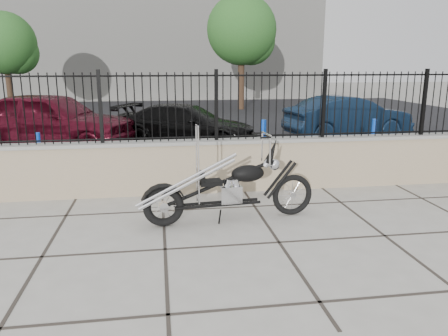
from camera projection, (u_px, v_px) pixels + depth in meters
name	position (u px, v px, depth m)	size (l,w,h in m)	color
ground_plane	(165.00, 249.00, 5.56)	(90.00, 90.00, 0.00)	#99968E
parking_lot	(159.00, 122.00, 17.57)	(30.00, 30.00, 0.00)	black
retaining_wall	(162.00, 168.00, 7.85)	(14.00, 0.36, 0.96)	gray
iron_fence	(159.00, 107.00, 7.60)	(14.00, 0.08, 1.20)	black
background_building	(156.00, 37.00, 30.09)	(22.00, 6.00, 8.00)	beige
chopper_motorcycle	(227.00, 173.00, 6.40)	(2.48, 0.44, 1.49)	black
car_red	(51.00, 120.00, 11.87)	(1.86, 4.62, 1.57)	#4A0A18
car_black	(187.00, 125.00, 12.33)	(1.65, 4.05, 1.18)	black
car_blue	(348.00, 117.00, 13.73)	(1.38, 3.96, 1.31)	black
bollard_a	(39.00, 153.00, 9.37)	(0.10, 0.10, 0.87)	blue
bollard_b	(263.00, 142.00, 10.10)	(0.13, 0.13, 1.05)	#0C18B7
bollard_c	(373.00, 138.00, 10.88)	(0.12, 0.12, 0.97)	blue
tree_left	(4.00, 40.00, 19.73)	(2.80, 2.80, 4.72)	#382619
tree_right	(242.00, 26.00, 21.33)	(3.41, 3.41, 5.76)	#382619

